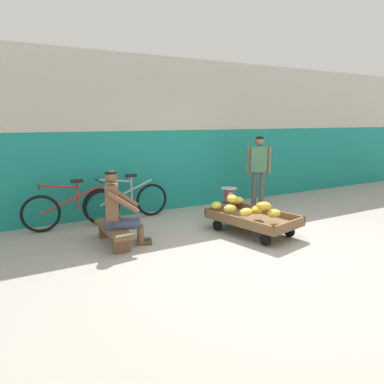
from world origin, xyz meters
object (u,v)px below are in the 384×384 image
bicycle_far_left (127,201)px  bicycle_near_left (72,209)px  banana_cart (253,220)px  shopping_bag (233,216)px  low_bench (113,232)px  vendor_seated (118,208)px  customer_adult (259,164)px  plastic_crate (229,211)px  weighing_scale (229,195)px

bicycle_far_left → bicycle_near_left: bearing=-173.5°
banana_cart → bicycle_near_left: 3.08m
bicycle_near_left → shopping_bag: bearing=-22.4°
low_bench → bicycle_far_left: bearing=62.7°
banana_cart → bicycle_near_left: size_ratio=0.96×
vendor_seated → customer_adult: customer_adult is taller
bicycle_far_left → vendor_seated: bearing=-113.8°
plastic_crate → shopping_bag: plastic_crate is taller
customer_adult → plastic_crate: bearing=-163.1°
plastic_crate → bicycle_far_left: bearing=152.7°
plastic_crate → bicycle_near_left: bicycle_near_left is taller
low_bench → customer_adult: customer_adult is taller
weighing_scale → shopping_bag: (-0.11, -0.31, -0.33)m
vendor_seated → customer_adult: (3.23, 0.69, 0.38)m
vendor_seated → shopping_bag: 2.23m
low_bench → weighing_scale: (2.38, 0.37, 0.25)m
customer_adult → shopping_bag: customer_adult is taller
low_bench → customer_adult: size_ratio=0.72×
weighing_scale → shopping_bag: bearing=-110.5°
bicycle_far_left → customer_adult: 2.80m
low_bench → bicycle_far_left: bicycle_far_left is taller
weighing_scale → shopping_bag: 0.47m
vendor_seated → plastic_crate: size_ratio=3.17×
bicycle_near_left → plastic_crate: bearing=-15.8°
plastic_crate → shopping_bag: bearing=-110.4°
customer_adult → shopping_bag: 1.47m
bicycle_near_left → banana_cart: bearing=-34.6°
bicycle_far_left → weighing_scale: bearing=-27.3°
bicycle_far_left → plastic_crate: bearing=-27.3°
vendor_seated → bicycle_far_left: size_ratio=0.69×
vendor_seated → weighing_scale: bearing=9.9°
weighing_scale → customer_adult: bearing=17.0°
banana_cart → bicycle_near_left: (-2.54, 1.75, 0.11)m
bicycle_near_left → shopping_bag: 2.85m
low_bench → weighing_scale: weighing_scale is taller
weighing_scale → customer_adult: customer_adult is taller
vendor_seated → plastic_crate: 2.37m
banana_cart → weighing_scale: size_ratio=5.29×
weighing_scale → bicycle_near_left: 2.85m
banana_cart → plastic_crate: (0.21, 0.98, -0.09)m
banana_cart → customer_adult: (1.15, 1.26, 0.71)m
plastic_crate → bicycle_near_left: bearing=164.2°
banana_cart → vendor_seated: size_ratio=1.39×
weighing_scale → bicycle_near_left: bearing=164.2°
vendor_seated → plastic_crate: vendor_seated is taller
banana_cart → bicycle_far_left: size_ratio=0.96×
plastic_crate → weighing_scale: (0.00, -0.00, 0.30)m
bicycle_near_left → shopping_bag: size_ratio=6.91×
bicycle_near_left → customer_adult: size_ratio=1.08×
low_bench → customer_adult: (3.32, 0.66, 0.75)m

